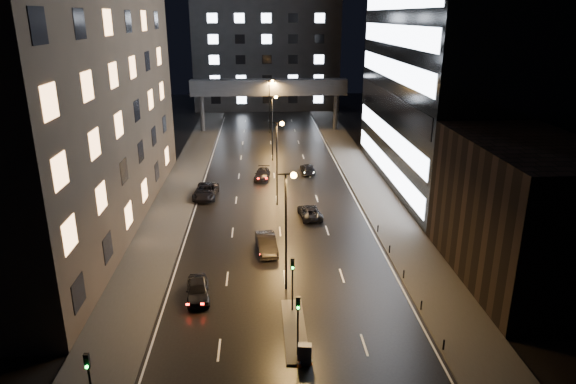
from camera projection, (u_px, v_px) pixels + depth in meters
The scene contains 26 objects.
ground at pixel (274, 176), 72.95m from camera, with size 160.00×160.00×0.00m, color black.
sidewalk_left at pixel (181, 188), 67.54m from camera, with size 5.00×110.00×0.15m, color #383533.
sidewalk_right at pixel (368, 184), 68.87m from camera, with size 5.00×110.00×0.15m, color #383533.
building_left at pixel (48, 32), 50.12m from camera, with size 15.00×48.00×40.00m, color #2D2319.
building_right_low at pixel (524, 213), 42.80m from camera, with size 10.00×18.00×12.00m, color black.
building_right_glass at pixel (476, 7), 63.16m from camera, with size 20.00×36.00×45.00m, color black.
building_far at pixel (266, 55), 123.61m from camera, with size 34.00×14.00×25.00m, color #333335.
skybridge at pixel (269, 88), 98.54m from camera, with size 30.00×3.00×10.00m.
median_island at pixel (295, 330), 37.08m from camera, with size 1.60×8.00×0.15m, color #383533.
traffic_signal_near at pixel (292, 276), 38.45m from camera, with size 0.28×0.34×4.40m.
traffic_signal_far at pixel (298, 316), 33.26m from camera, with size 0.28×0.34×4.40m.
traffic_signal_corner at pixel (89, 377), 27.96m from camera, with size 0.28×0.34×4.40m.
bollard_row at pixel (412, 290), 41.73m from camera, with size 0.12×25.12×0.90m.
streetlight_near at pixel (288, 216), 40.64m from camera, with size 1.45×0.50×10.15m.
streetlight_mid_a at pixel (278, 153), 59.51m from camera, with size 1.45×0.50×10.15m.
streetlight_mid_b at pixel (273, 119), 78.39m from camera, with size 1.45×0.50×10.15m.
streetlight_far at pixel (270, 99), 97.26m from camera, with size 1.45×0.50×10.15m.
car_away_a at pixel (198, 290), 41.09m from camera, with size 1.80×4.49×1.53m, color black.
car_away_b at pixel (266, 244), 49.25m from camera, with size 1.74×4.99×1.64m, color black.
car_away_c at pixel (206, 191), 63.93m from camera, with size 2.70×5.86×1.63m, color black.
car_away_d at pixel (262, 174), 71.25m from camera, with size 1.91×4.70×1.36m, color black.
car_toward_a at pixel (310, 212), 57.62m from camera, with size 2.20×4.76×1.32m, color black.
car_toward_b at pixel (308, 169), 73.88m from camera, with size 1.86×4.58×1.33m, color black.
utility_cabinet at pixel (305, 353), 33.38m from camera, with size 0.90×0.53×1.26m, color #4F4F51.
cone_a at pixel (299, 363), 33.18m from camera, with size 0.35×0.35×0.52m, color #FB630D.
cone_b at pixel (310, 361), 33.46m from camera, with size 0.40×0.40×0.45m, color #D7580B.
Camera 1 is at (-1.97, -29.72, 21.59)m, focal length 32.00 mm.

